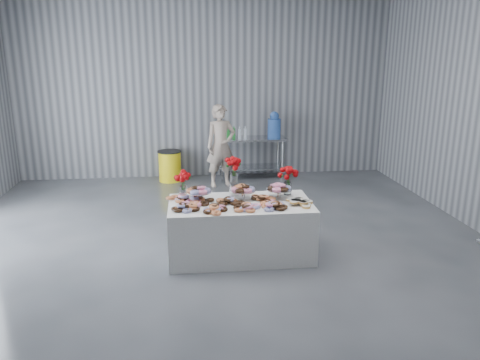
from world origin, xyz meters
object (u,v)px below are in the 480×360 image
Objects in this scene: display_table at (240,229)px; prep_table at (251,151)px; water_jug at (274,126)px; person at (221,146)px; trash_barrel at (170,166)px.

display_table is 1.27× the size of prep_table.
display_table is 3.43× the size of water_jug.
person is 1.27m from trash_barrel.
person is (-1.19, -0.49, -0.31)m from water_jug.
person reaches higher than trash_barrel.
display_table is at bearing -75.08° from trash_barrel.
display_table is 2.91× the size of trash_barrel.
trash_barrel is at bearing 180.00° from water_jug.
display_table is 4.18m from water_jug.
prep_table is at bearing 0.00° from trash_barrel.
person reaches higher than prep_table.
prep_table is 0.73m from water_jug.
water_jug is 1.32m from person.
display_table is 3.47m from person.
prep_table reaches higher than trash_barrel.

